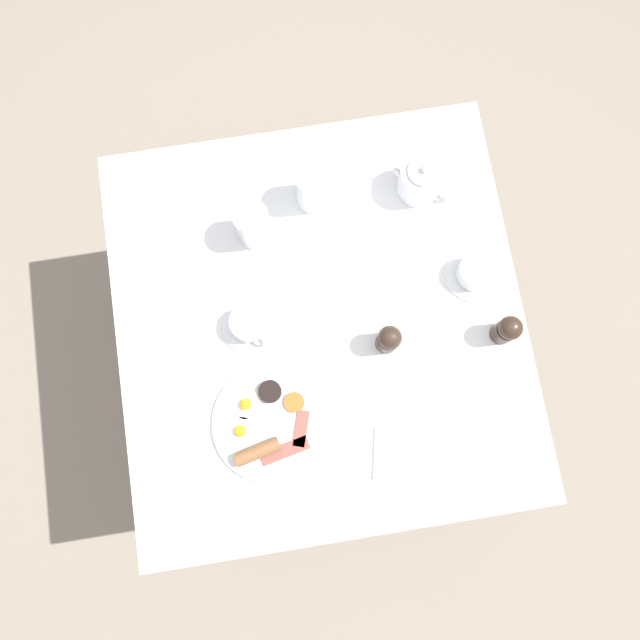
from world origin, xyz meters
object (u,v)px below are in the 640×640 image
(teacup_with_saucer_left, at_px, (475,272))
(salt_grinder, at_px, (507,330))
(napkin_folded, at_px, (405,455))
(water_glass_tall, at_px, (253,225))
(breakfast_plate, at_px, (269,424))
(teapot_near, at_px, (421,180))
(pepper_grinder, at_px, (389,339))
(fork_by_plate, at_px, (170,253))
(water_glass_short, at_px, (313,188))
(knife_by_plate, at_px, (346,273))
(teacup_with_saucer_right, at_px, (249,324))

(teacup_with_saucer_left, height_order, salt_grinder, salt_grinder)
(napkin_folded, bearing_deg, water_glass_tall, -65.62)
(breakfast_plate, distance_m, teapot_near, 0.67)
(breakfast_plate, bearing_deg, napkin_folded, 158.17)
(salt_grinder, bearing_deg, pepper_grinder, -4.44)
(breakfast_plate, bearing_deg, fork_by_plate, -67.89)
(teapot_near, distance_m, teacup_with_saucer_left, 0.25)
(water_glass_short, relative_size, pepper_grinder, 1.23)
(knife_by_plate, bearing_deg, teapot_near, -138.46)
(teacup_with_saucer_right, bearing_deg, knife_by_plate, -159.68)
(water_glass_tall, xyz_separation_m, fork_by_plate, (0.21, 0.02, -0.06))
(teacup_with_saucer_right, relative_size, salt_grinder, 1.25)
(breakfast_plate, bearing_deg, water_glass_tall, -94.09)
(teacup_with_saucer_right, distance_m, fork_by_plate, 0.26)
(breakfast_plate, relative_size, salt_grinder, 2.53)
(pepper_grinder, bearing_deg, water_glass_short, -73.59)
(pepper_grinder, bearing_deg, teapot_near, -111.74)
(water_glass_tall, height_order, water_glass_short, water_glass_short)
(teapot_near, distance_m, teacup_with_saucer_right, 0.53)
(teacup_with_saucer_left, height_order, water_glass_tall, water_glass_tall)
(breakfast_plate, distance_m, teacup_with_saucer_left, 0.59)
(teacup_with_saucer_left, distance_m, fork_by_plate, 0.72)
(teacup_with_saucer_right, distance_m, salt_grinder, 0.58)
(teapot_near, distance_m, pepper_grinder, 0.39)
(water_glass_short, bearing_deg, fork_by_plate, 12.89)
(teacup_with_saucer_left, bearing_deg, breakfast_plate, 27.12)
(teapot_near, bearing_deg, breakfast_plate, 78.96)
(teacup_with_saucer_left, bearing_deg, salt_grinder, 103.38)
(breakfast_plate, xyz_separation_m, water_glass_tall, (-0.03, -0.45, 0.05))
(teacup_with_saucer_left, bearing_deg, teapot_near, -69.79)
(salt_grinder, bearing_deg, teacup_with_saucer_left, -76.62)
(pepper_grinder, xyz_separation_m, salt_grinder, (-0.27, 0.02, 0.00))
(teacup_with_saucer_right, distance_m, pepper_grinder, 0.32)
(napkin_folded, relative_size, knife_by_plate, 0.70)
(salt_grinder, xyz_separation_m, knife_by_plate, (0.33, -0.20, -0.05))
(teacup_with_saucer_right, distance_m, napkin_folded, 0.46)
(breakfast_plate, relative_size, knife_by_plate, 1.18)
(teapot_near, xyz_separation_m, teacup_with_saucer_right, (0.45, 0.27, -0.02))
(teacup_with_saucer_left, bearing_deg, knife_by_plate, -9.76)
(teacup_with_saucer_right, xyz_separation_m, salt_grinder, (-0.57, 0.11, 0.03))
(teapot_near, height_order, water_glass_short, water_glass_short)
(teacup_with_saucer_right, bearing_deg, breakfast_plate, 92.89)
(water_glass_short, height_order, knife_by_plate, water_glass_short)
(water_glass_short, xyz_separation_m, pepper_grinder, (-0.11, 0.38, -0.01))
(water_glass_short, xyz_separation_m, fork_by_plate, (0.36, 0.08, -0.06))
(water_glass_short, height_order, pepper_grinder, water_glass_short)
(water_glass_tall, xyz_separation_m, napkin_folded, (-0.26, 0.56, -0.06))
(fork_by_plate, bearing_deg, pepper_grinder, 147.97)
(water_glass_short, xyz_separation_m, napkin_folded, (-0.11, 0.63, -0.06))
(water_glass_short, distance_m, salt_grinder, 0.55)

